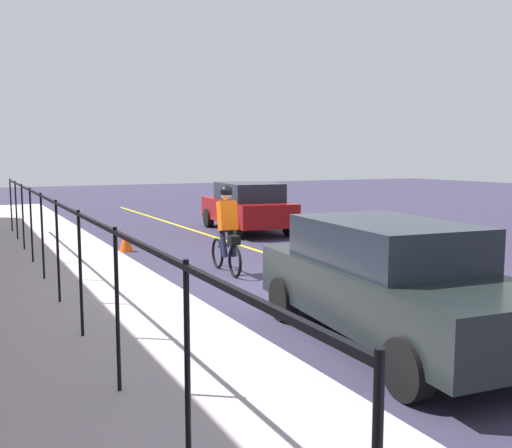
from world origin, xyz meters
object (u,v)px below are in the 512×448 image
Objects in this scene: cyclist_lead at (227,230)px; patrol_sedan at (247,206)px; traffic_cone_near at (126,241)px; parked_sedan_rear at (390,280)px.

patrol_sedan is (5.78, -3.32, -0.09)m from cyclist_lead.
parked_sedan_rear is at bearing -172.04° from traffic_cone_near.
cyclist_lead is 6.67m from patrol_sedan.
cyclist_lead reaches higher than parked_sedan_rear.
parked_sedan_rear is at bearing 169.58° from patrol_sedan.
traffic_cone_near is at bearing -166.25° from parked_sedan_rear.
cyclist_lead reaches higher than patrol_sedan.
cyclist_lead is 4.99m from parked_sedan_rear.
traffic_cone_near is (-2.09, 4.49, -0.56)m from patrol_sedan.
patrol_sedan is 8.70× the size of traffic_cone_near.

